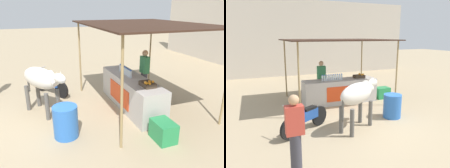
{
  "view_description": "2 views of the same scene",
  "coord_description": "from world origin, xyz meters",
  "views": [
    {
      "loc": [
        5.7,
        -0.62,
        2.97
      ],
      "look_at": [
        0.31,
        1.45,
        0.94
      ],
      "focal_mm": 35.0,
      "sensor_mm": 36.0,
      "label": 1
    },
    {
      "loc": [
        -3.27,
        -5.79,
        2.69
      ],
      "look_at": [
        -0.47,
        1.22,
        1.01
      ],
      "focal_mm": 35.0,
      "sensor_mm": 36.0,
      "label": 2
    }
  ],
  "objects": [
    {
      "name": "ground_plane",
      "position": [
        0.0,
        0.0,
        0.0
      ],
      "size": [
        60.0,
        60.0,
        0.0
      ],
      "primitive_type": "plane",
      "color": "tan"
    },
    {
      "name": "building_wall_far",
      "position": [
        0.0,
        9.34,
        2.51
      ],
      "size": [
        16.0,
        0.5,
        5.02
      ],
      "primitive_type": "cube",
      "color": "beige",
      "rests_on": "ground"
    },
    {
      "name": "stall_counter",
      "position": [
        0.0,
        2.2,
        0.48
      ],
      "size": [
        3.0,
        0.82,
        0.96
      ],
      "color": "#B2ADA8",
      "rests_on": "ground"
    },
    {
      "name": "stall_awning",
      "position": [
        0.0,
        2.5,
        2.45
      ],
      "size": [
        4.2,
        3.2,
        2.55
      ],
      "color": "#382319",
      "rests_on": "ground"
    },
    {
      "name": "water_bottle_row",
      "position": [
        -0.35,
        2.15,
        1.07
      ],
      "size": [
        0.88,
        0.07,
        0.25
      ],
      "color": "silver",
      "rests_on": "stall_counter"
    },
    {
      "name": "fruit_crate",
      "position": [
        0.9,
        2.25,
        1.03
      ],
      "size": [
        0.44,
        0.32,
        0.18
      ],
      "color": "#3F3326",
      "rests_on": "stall_counter"
    },
    {
      "name": "vendor_behind_counter",
      "position": [
        -0.54,
        2.95,
        0.85
      ],
      "size": [
        0.34,
        0.22,
        1.65
      ],
      "color": "#383842",
      "rests_on": "ground"
    },
    {
      "name": "cooler_box",
      "position": [
        1.97,
        2.1,
        0.24
      ],
      "size": [
        0.6,
        0.44,
        0.48
      ],
      "primitive_type": "cube",
      "color": "#268C4C",
      "rests_on": "ground"
    },
    {
      "name": "water_barrel",
      "position": [
        0.99,
        -0.0,
        0.4
      ],
      "size": [
        0.59,
        0.59,
        0.79
      ],
      "primitive_type": "cylinder",
      "color": "blue",
      "rests_on": "ground"
    },
    {
      "name": "cow",
      "position": [
        -0.49,
        -0.38,
        1.03
      ],
      "size": [
        1.76,
        1.23,
        1.44
      ],
      "color": "silver",
      "rests_on": "ground"
    },
    {
      "name": "motorcycle_parked",
      "position": [
        -1.99,
        -0.07,
        0.43
      ],
      "size": [
        1.55,
        1.06,
        0.9
      ],
      "color": "black",
      "rests_on": "ground"
    },
    {
      "name": "passerby_on_street",
      "position": [
        -2.61,
        -1.96,
        0.85
      ],
      "size": [
        0.34,
        0.22,
        1.65
      ],
      "color": "#383842",
      "rests_on": "ground"
    }
  ]
}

